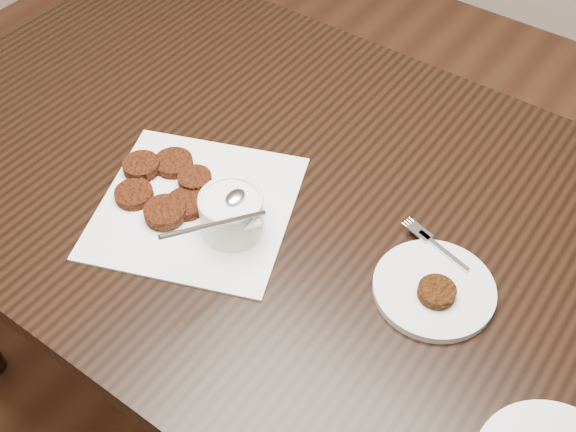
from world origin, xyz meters
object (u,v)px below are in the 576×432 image
object	(u,v)px
napkin	(196,207)
table	(265,301)
plate_with_patty	(435,286)
sauce_ramekin	(230,198)

from	to	relation	value
napkin	table	bearing A→B (deg)	74.65
table	napkin	distance (m)	0.40
table	plate_with_patty	bearing A→B (deg)	-7.94
napkin	plate_with_patty	xyz separation A→B (m)	(0.39, 0.07, 0.01)
plate_with_patty	table	bearing A→B (deg)	172.06
table	napkin	world-z (taller)	napkin
napkin	sauce_ramekin	distance (m)	0.11
plate_with_patty	napkin	bearing A→B (deg)	-169.21
table	plate_with_patty	xyz separation A→B (m)	(0.35, -0.05, 0.39)
table	napkin	xyz separation A→B (m)	(-0.03, -0.12, 0.38)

